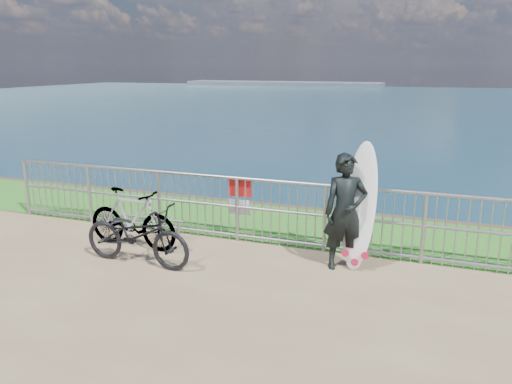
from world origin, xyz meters
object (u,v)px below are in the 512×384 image
at_px(surfboard, 359,211).
at_px(bicycle_far, 132,218).
at_px(surfer, 345,212).
at_px(bicycle_near, 137,234).

distance_m(surfboard, bicycle_far, 3.64).
relative_size(surfer, bicycle_far, 1.04).
relative_size(surfboard, bicycle_near, 1.05).
bearing_deg(bicycle_far, surfboard, -79.50).
bearing_deg(surfboard, surfer, -150.12).
height_order(surfer, bicycle_far, surfer).
bearing_deg(surfer, bicycle_far, 163.93).
distance_m(surfboard, bicycle_near, 3.31).
height_order(bicycle_near, bicycle_far, bicycle_far).
bearing_deg(bicycle_near, bicycle_far, 41.26).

